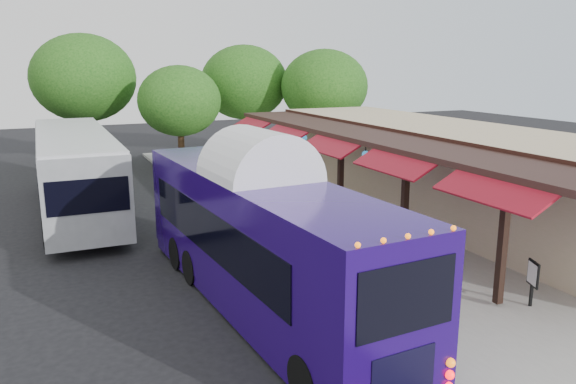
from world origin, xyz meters
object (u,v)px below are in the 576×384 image
ped_c (290,232)px  sign_board (533,276)px  ped_d (305,190)px  coach_bus (260,233)px  city_bus (75,169)px  ped_b (412,271)px  ped_a (294,202)px

ped_c → sign_board: ped_c is taller
ped_d → sign_board: 10.63m
coach_bus → ped_c: bearing=49.9°
coach_bus → sign_board: coach_bus is taller
city_bus → ped_b: city_bus is taller
ped_b → ped_d: size_ratio=1.12×
ped_c → sign_board: (3.90, -5.80, 0.02)m
city_bus → coach_bus: bearing=-72.7°
city_bus → ped_b: bearing=-63.2°
ped_b → city_bus: bearing=-84.1°
coach_bus → ped_c: 3.60m
ped_b → ped_d: 9.63m
ped_c → sign_board: bearing=120.9°
city_bus → ped_a: (7.25, -5.37, -0.88)m
ped_d → sign_board: size_ratio=1.49×
ped_a → sign_board: size_ratio=1.39×
city_bus → ped_b: size_ratio=6.40×
city_bus → sign_board: bearing=-56.6°
coach_bus → ped_a: bearing=55.0°
coach_bus → ped_d: size_ratio=6.50×
ped_a → ped_d: size_ratio=0.94×
ped_c → ped_d: ped_d is taller
ped_a → ped_c: size_ratio=1.06×
ped_a → city_bus: bearing=139.8°
ped_d → ped_b: bearing=81.7°
ped_b → ped_d: ped_b is taller
city_bus → ped_c: size_ratio=8.10×
city_bus → ped_d: city_bus is taller
city_bus → ped_a: bearing=-36.4°
city_bus → ped_d: (8.40, -3.92, -0.83)m
sign_board → city_bus: bearing=144.4°
city_bus → ped_d: size_ratio=7.17×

